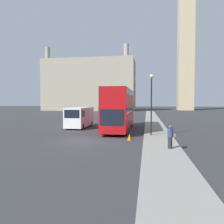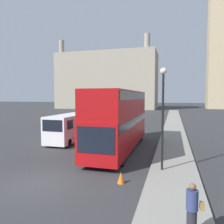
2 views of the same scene
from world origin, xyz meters
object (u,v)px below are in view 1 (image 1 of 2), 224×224
at_px(white_van, 80,117).
at_px(parked_sedan, 111,113).
at_px(clock_tower, 186,13).
at_px(pedestrian, 170,137).
at_px(red_double_decker_bus, 120,108).
at_px(street_lamp, 151,95).

distance_m(white_van, parked_sedan, 23.41).
xyz_separation_m(clock_tower, white_van, (-23.52, -65.34, -37.45)).
bearing_deg(pedestrian, red_double_decker_bus, 114.75).
relative_size(clock_tower, red_double_decker_bus, 6.76).
relative_size(white_van, street_lamp, 1.07).
relative_size(clock_tower, street_lamp, 13.49).
relative_size(pedestrian, parked_sedan, 0.36).
xyz_separation_m(clock_tower, parked_sedan, (-23.32, -41.95, -38.15)).
bearing_deg(red_double_decker_bus, pedestrian, -65.25).
xyz_separation_m(clock_tower, street_lamp, (-14.73, -71.45, -34.96)).
distance_m(red_double_decker_bus, pedestrian, 11.21).
bearing_deg(street_lamp, red_double_decker_bus, 128.27).
relative_size(white_van, parked_sedan, 1.41).
height_order(red_double_decker_bus, street_lamp, street_lamp).
bearing_deg(parked_sedan, pedestrian, -74.52).
bearing_deg(white_van, red_double_decker_bus, -17.63).
bearing_deg(street_lamp, parked_sedan, 106.23).
relative_size(red_double_decker_bus, pedestrian, 7.26).
bearing_deg(clock_tower, street_lamp, -101.65).
bearing_deg(clock_tower, red_double_decker_bus, -105.21).
bearing_deg(pedestrian, parked_sedan, 105.48).
height_order(clock_tower, pedestrian, clock_tower).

